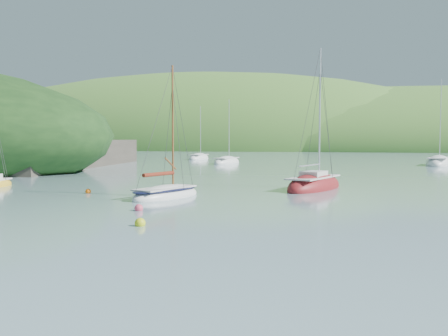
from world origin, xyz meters
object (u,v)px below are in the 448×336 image
(distant_sloop_b, at_px, (439,164))
(distant_sloop_c, at_px, (199,158))
(distant_sloop_a, at_px, (227,162))
(daysailer_white, at_px, (166,194))
(sloop_red, at_px, (314,186))

(distant_sloop_b, distance_m, distant_sloop_c, 39.51)
(distant_sloop_a, distance_m, distant_sloop_b, 29.72)
(daysailer_white, height_order, distant_sloop_b, distant_sloop_b)
(sloop_red, distance_m, distant_sloop_a, 37.65)
(distant_sloop_c, bearing_deg, sloop_red, -61.33)
(sloop_red, relative_size, distant_sloop_c, 1.09)
(distant_sloop_a, distance_m, distant_sloop_c, 15.94)
(daysailer_white, relative_size, sloop_red, 0.79)
(distant_sloop_a, xyz_separation_m, distant_sloop_b, (29.41, 4.26, 0.03))
(distant_sloop_c, bearing_deg, distant_sloop_b, -13.24)
(distant_sloop_a, xyz_separation_m, distant_sloop_c, (-9.10, 13.08, -0.00))
(sloop_red, relative_size, distant_sloop_a, 1.08)
(sloop_red, relative_size, distant_sloop_b, 0.87)
(distant_sloop_b, relative_size, distant_sloop_c, 1.26)
(distant_sloop_b, xyz_separation_m, distant_sloop_c, (-38.51, 8.82, -0.03))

